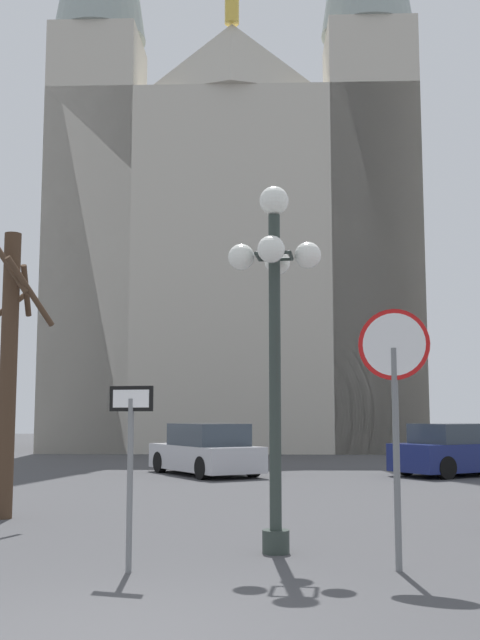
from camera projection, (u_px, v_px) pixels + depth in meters
name	position (u px, v px, depth m)	size (l,w,h in m)	color
ground_plane	(90.00, 640.00, 6.28)	(120.00, 120.00, 0.00)	#424244
cathedral	(235.00, 222.00, 40.35)	(18.76, 12.93, 37.08)	#BCB5A5
stop_sign	(395.00, 382.00, 9.28)	(0.85, 0.23, 3.08)	slate
one_way_arrow_sign	(130.00, 452.00, 9.11)	(0.55, 0.12, 2.15)	slate
street_lamp	(275.00, 307.00, 10.57)	(1.28, 1.28, 4.96)	#2D3833
bare_tree	(9.00, 364.00, 13.84)	(1.48, 1.48, 5.08)	#473323
parked_car_near_silver	(206.00, 451.00, 23.10)	(4.04, 4.51, 1.52)	#B7B7BC
parked_car_far_navy	(460.00, 451.00, 22.95)	(4.46, 4.01, 1.52)	navy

